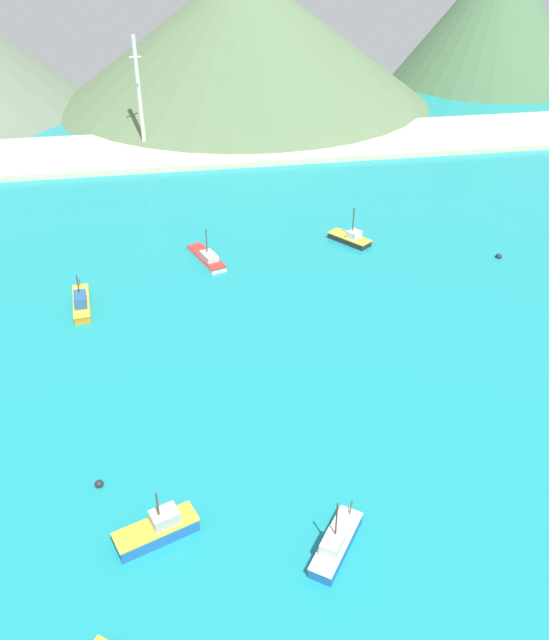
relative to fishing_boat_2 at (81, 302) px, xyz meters
name	(u,v)px	position (x,y,z in m)	size (l,w,h in m)	color
ground	(330,419)	(27.17, -26.99, -1.13)	(260.00, 280.00, 0.50)	teal
fishing_boat_2	(81,302)	(0.00, 0.00, 0.00)	(2.94, 8.98, 5.08)	orange
fishing_boat_3	(336,544)	(23.46, -43.52, -0.03)	(5.94, 7.08, 5.93)	#1E5BA8
fishing_boat_7	(350,238)	(40.42, 13.21, -0.16)	(6.19, 7.15, 5.94)	#232328
fishing_boat_8	(158,529)	(9.00, -39.50, 0.06)	(7.50, 4.70, 5.08)	#1E5BA8
fishing_boat_9	(207,258)	(17.52, 10.56, -0.25)	(5.34, 9.52, 5.36)	silver
buoy_1	(499,257)	(61.19, 4.20, -0.71)	(0.98, 0.98, 0.98)	#232328
buoy_2	(99,484)	(3.71, -32.63, -0.74)	(0.84, 0.84, 0.84)	#232328
beach_strip	(230,147)	(27.17, 62.24, -0.28)	(247.00, 24.26, 1.20)	beige
hill_central	(243,35)	(35.62, 101.18, 15.84)	(97.26, 97.26, 33.44)	#56704C
hill_east	(497,14)	(110.38, 113.82, 17.34)	(56.07, 56.07, 36.44)	#476B47
radio_tower	(139,94)	(8.95, 64.69, 10.99)	(2.33, 1.86, 23.28)	silver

